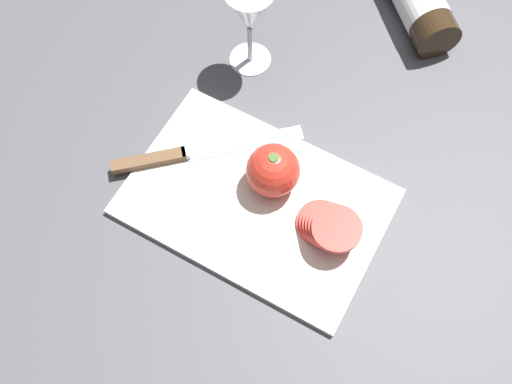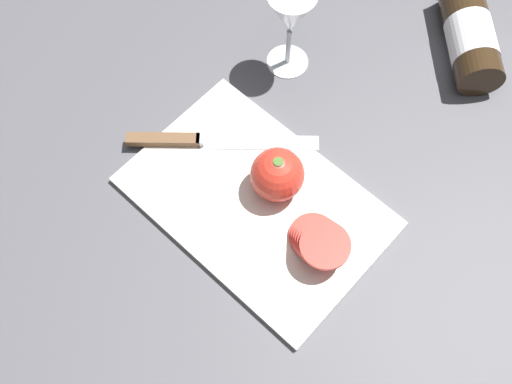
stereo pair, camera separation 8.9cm
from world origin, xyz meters
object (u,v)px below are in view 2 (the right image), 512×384
Objects in this scene: knife at (187,140)px; wine_glass at (291,17)px; wine_bottle at (469,30)px; tomato_slice_stack_near at (319,241)px; whole_tomato at (277,174)px.

wine_glass is at bearing 45.93° from knife.
knife is (-0.21, -0.47, -0.02)m from wine_bottle.
tomato_slice_stack_near is at bearing -40.45° from knife.
wine_bottle is at bearing 82.94° from whole_tomato.
tomato_slice_stack_near is (0.27, 0.01, 0.02)m from knife.
wine_bottle is 0.52m from knife.
whole_tomato is at bearing -97.06° from wine_bottle.
tomato_slice_stack_near is at bearing -15.76° from whole_tomato.
wine_glass is 0.25m from whole_tomato.
tomato_slice_stack_near is (0.06, -0.47, -0.00)m from wine_bottle.
wine_glass is at bearing 127.11° from whole_tomato.
wine_glass is (-0.20, -0.24, 0.08)m from wine_bottle.
whole_tomato is at bearing 164.24° from tomato_slice_stack_near.
wine_glass reaches higher than knife.
knife is at bearing -166.22° from whole_tomato.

